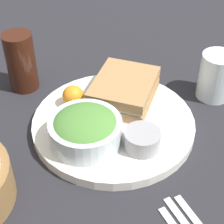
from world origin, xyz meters
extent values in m
plane|color=#232328|center=(0.00, 0.00, 0.00)|extent=(4.00, 4.00, 0.00)
cylinder|color=white|center=(0.00, 0.00, 0.01)|extent=(0.32, 0.32, 0.02)
cube|color=#A37A4C|center=(0.07, -0.02, 0.03)|extent=(0.17, 0.16, 0.02)
cube|color=silver|center=(0.07, -0.02, 0.04)|extent=(0.17, 0.15, 0.01)
cube|color=#A37A4C|center=(0.07, -0.02, 0.06)|extent=(0.17, 0.16, 0.02)
cylinder|color=silver|center=(-0.06, 0.05, 0.04)|extent=(0.13, 0.13, 0.05)
ellipsoid|color=#4C8438|center=(-0.06, 0.05, 0.06)|extent=(0.12, 0.12, 0.05)
cylinder|color=#99999E|center=(-0.07, -0.05, 0.04)|extent=(0.07, 0.07, 0.04)
sphere|color=orange|center=(0.05, 0.08, 0.04)|extent=(0.04, 0.04, 0.04)
cylinder|color=#38190F|center=(0.14, 0.20, 0.07)|extent=(0.06, 0.06, 0.13)
cylinder|color=silver|center=(0.11, -0.22, 0.05)|extent=(0.07, 0.07, 0.10)
camera|label=1|loc=(-0.56, 0.00, 0.51)|focal=60.00mm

